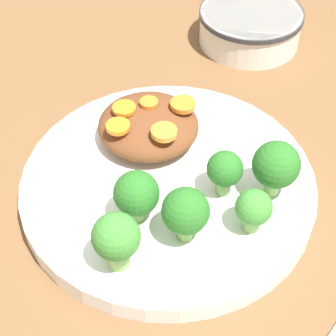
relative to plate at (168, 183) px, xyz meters
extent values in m
plane|color=brown|center=(0.00, 0.00, -0.01)|extent=(4.00, 4.00, 0.00)
cylinder|color=white|center=(0.00, 0.00, 0.00)|extent=(0.29, 0.29, 0.02)
torus|color=white|center=(0.00, 0.00, 0.01)|extent=(0.28, 0.28, 0.01)
cylinder|color=white|center=(0.28, 0.04, 0.01)|extent=(0.13, 0.13, 0.04)
cylinder|color=#333338|center=(0.28, 0.04, 0.03)|extent=(0.13, 0.13, 0.01)
cylinder|color=white|center=(0.28, 0.04, 0.02)|extent=(0.11, 0.11, 0.01)
ellipsoid|color=brown|center=(0.04, 0.05, 0.02)|extent=(0.10, 0.10, 0.03)
cylinder|color=#759E51|center=(-0.01, -0.09, 0.02)|extent=(0.02, 0.02, 0.02)
sphere|color=#3D8433|center=(-0.01, -0.09, 0.03)|extent=(0.03, 0.03, 0.03)
cylinder|color=#759E51|center=(-0.05, -0.05, 0.02)|extent=(0.01, 0.01, 0.02)
sphere|color=#286B23|center=(-0.05, -0.05, 0.04)|extent=(0.04, 0.04, 0.04)
cylinder|color=#759E51|center=(0.01, -0.05, 0.02)|extent=(0.01, 0.01, 0.02)
sphere|color=#286B23|center=(0.01, -0.05, 0.04)|extent=(0.03, 0.03, 0.03)
cylinder|color=#759E51|center=(-0.10, -0.01, 0.02)|extent=(0.02, 0.02, 0.03)
sphere|color=#3D8433|center=(-0.10, -0.01, 0.04)|extent=(0.04, 0.04, 0.04)
cylinder|color=#759E51|center=(-0.05, 0.00, 0.02)|extent=(0.01, 0.01, 0.02)
sphere|color=#286B23|center=(-0.05, 0.00, 0.04)|extent=(0.04, 0.04, 0.04)
cylinder|color=#7FA85B|center=(0.03, -0.09, 0.02)|extent=(0.01, 0.01, 0.03)
sphere|color=#286B23|center=(0.03, -0.09, 0.04)|extent=(0.04, 0.04, 0.04)
cylinder|color=orange|center=(0.05, 0.05, 0.04)|extent=(0.02, 0.02, 0.00)
cylinder|color=orange|center=(0.07, 0.02, 0.04)|extent=(0.03, 0.03, 0.01)
cylinder|color=orange|center=(0.02, 0.02, 0.04)|extent=(0.03, 0.03, 0.01)
cylinder|color=orange|center=(0.03, 0.07, 0.04)|extent=(0.02, 0.02, 0.00)
cylinder|color=orange|center=(0.01, 0.06, 0.04)|extent=(0.02, 0.02, 0.00)
camera|label=1|loc=(-0.32, -0.18, 0.40)|focal=60.00mm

